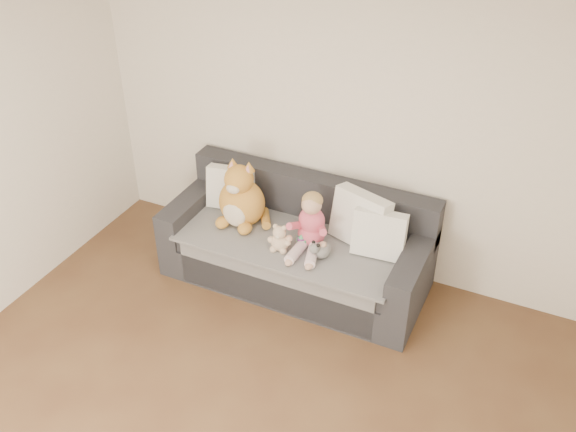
% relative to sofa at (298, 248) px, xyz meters
% --- Properties ---
extents(room_shell, '(5.00, 5.00, 5.00)m').
position_rel_sofa_xyz_m(room_shell, '(0.25, -1.64, 0.99)').
color(room_shell, brown).
rests_on(room_shell, ground).
extents(sofa, '(2.20, 0.94, 0.85)m').
position_rel_sofa_xyz_m(sofa, '(0.00, 0.00, 0.00)').
color(sofa, '#27272B').
rests_on(sofa, ground).
extents(cushion_left, '(0.43, 0.25, 0.39)m').
position_rel_sofa_xyz_m(cushion_left, '(-0.70, 0.11, 0.35)').
color(cushion_left, white).
rests_on(cushion_left, sofa).
extents(cushion_right_back, '(0.52, 0.35, 0.45)m').
position_rel_sofa_xyz_m(cushion_right_back, '(0.50, 0.10, 0.38)').
color(cushion_right_back, white).
rests_on(cushion_right_back, sofa).
extents(cushion_right_front, '(0.43, 0.22, 0.39)m').
position_rel_sofa_xyz_m(cushion_right_front, '(0.69, 0.01, 0.35)').
color(cushion_right_front, white).
rests_on(cushion_right_front, sofa).
extents(toddler, '(0.34, 0.49, 0.48)m').
position_rel_sofa_xyz_m(toddler, '(0.16, -0.13, 0.36)').
color(toddler, '#C64658').
rests_on(toddler, sofa).
extents(plush_cat, '(0.49, 0.42, 0.61)m').
position_rel_sofa_xyz_m(plush_cat, '(-0.49, -0.06, 0.39)').
color(plush_cat, '#AE7126').
rests_on(plush_cat, sofa).
extents(teddy_bear, '(0.19, 0.14, 0.24)m').
position_rel_sofa_xyz_m(teddy_bear, '(-0.03, -0.28, 0.26)').
color(teddy_bear, beige).
rests_on(teddy_bear, sofa).
extents(plush_cow, '(0.14, 0.20, 0.17)m').
position_rel_sofa_xyz_m(plush_cow, '(0.30, -0.23, 0.23)').
color(plush_cow, white).
rests_on(plush_cow, sofa).
extents(sippy_cup, '(0.10, 0.08, 0.12)m').
position_rel_sofa_xyz_m(sippy_cup, '(0.11, -0.17, 0.22)').
color(sippy_cup, '#7C338B').
rests_on(sippy_cup, sofa).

